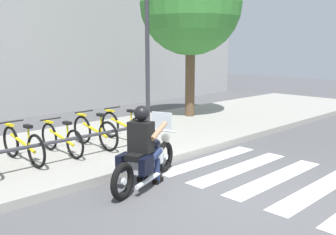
{
  "coord_description": "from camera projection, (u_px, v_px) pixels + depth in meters",
  "views": [
    {
      "loc": [
        -4.91,
        -3.39,
        2.37
      ],
      "look_at": [
        0.43,
        2.1,
        0.96
      ],
      "focal_mm": 40.44,
      "sensor_mm": 36.0,
      "label": 1
    }
  ],
  "objects": [
    {
      "name": "bicycle_2",
      "position": [
        23.0,
        145.0,
        7.37
      ],
      "size": [
        0.48,
        1.7,
        0.79
      ],
      "color": "black",
      "rests_on": "sidewalk"
    },
    {
      "name": "crosswalk_stripe_4",
      "position": [
        209.0,
        160.0,
        8.12
      ],
      "size": [
        2.8,
        0.4,
        0.01
      ],
      "primitive_type": "cube",
      "color": "white",
      "rests_on": "ground"
    },
    {
      "name": "tree_near_rack",
      "position": [
        191.0,
        4.0,
        11.93
      ],
      "size": [
        3.24,
        3.24,
        5.37
      ],
      "color": "brown",
      "rests_on": "ground"
    },
    {
      "name": "bicycle_4",
      "position": [
        95.0,
        132.0,
        8.5
      ],
      "size": [
        0.48,
        1.64,
        0.8
      ],
      "color": "black",
      "rests_on": "sidewalk"
    },
    {
      "name": "sidewalk",
      "position": [
        95.0,
        145.0,
        9.12
      ],
      "size": [
        24.0,
        4.4,
        0.15
      ],
      "primitive_type": "cube",
      "color": "gray",
      "rests_on": "ground"
    },
    {
      "name": "crosswalk_stripe_1",
      "position": [
        318.0,
        189.0,
        6.43
      ],
      "size": [
        2.8,
        0.4,
        0.01
      ],
      "primitive_type": "cube",
      "color": "white",
      "rests_on": "ground"
    },
    {
      "name": "ground_plane",
      "position": [
        239.0,
        195.0,
        6.19
      ],
      "size": [
        48.0,
        48.0,
        0.0
      ],
      "primitive_type": "plane",
      "color": "#4C4C4F"
    },
    {
      "name": "crosswalk_stripe_3",
      "position": [
        240.0,
        168.0,
        7.56
      ],
      "size": [
        2.8,
        0.4,
        0.01
      ],
      "primitive_type": "cube",
      "color": "white",
      "rests_on": "ground"
    },
    {
      "name": "bike_rack",
      "position": [
        56.0,
        143.0,
        7.25
      ],
      "size": [
        4.73,
        0.07,
        0.49
      ],
      "color": "#333338",
      "rests_on": "sidewalk"
    },
    {
      "name": "bicycle_3",
      "position": [
        61.0,
        139.0,
        7.94
      ],
      "size": [
        0.48,
        1.6,
        0.74
      ],
      "color": "black",
      "rests_on": "sidewalk"
    },
    {
      "name": "street_lamp",
      "position": [
        147.0,
        31.0,
        10.31
      ],
      "size": [
        0.28,
        0.28,
        4.71
      ],
      "color": "#2D2D33",
      "rests_on": "ground"
    },
    {
      "name": "motorcycle",
      "position": [
        146.0,
        159.0,
        6.61
      ],
      "size": [
        2.03,
        0.95,
        1.19
      ],
      "color": "black",
      "rests_on": "ground"
    },
    {
      "name": "rider",
      "position": [
        143.0,
        140.0,
        6.47
      ],
      "size": [
        0.74,
        0.68,
        1.42
      ],
      "color": "black",
      "rests_on": "ground"
    },
    {
      "name": "crosswalk_stripe_2",
      "position": [
        276.0,
        178.0,
        7.0
      ],
      "size": [
        2.8,
        0.4,
        0.01
      ],
      "primitive_type": "cube",
      "color": "white",
      "rests_on": "ground"
    },
    {
      "name": "bicycle_5",
      "position": [
        124.0,
        127.0,
        9.07
      ],
      "size": [
        0.48,
        1.72,
        0.8
      ],
      "color": "black",
      "rests_on": "sidewalk"
    }
  ]
}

